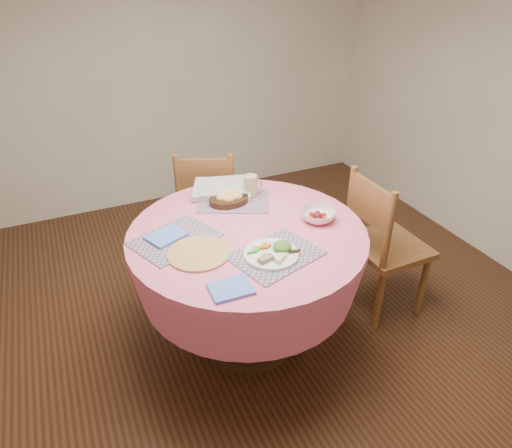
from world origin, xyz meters
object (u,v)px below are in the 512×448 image
(chair_right, at_px, (382,242))
(latte_mug, at_px, (251,186))
(chair_back, at_px, (208,206))
(dinner_plate, at_px, (273,253))
(bread_bowl, at_px, (228,197))
(dining_table, at_px, (248,262))
(fruit_bowl, at_px, (318,215))
(wicker_trivet, at_px, (199,253))

(chair_right, height_order, latte_mug, chair_right)
(chair_right, height_order, chair_back, chair_right)
(dinner_plate, bearing_deg, bread_bowl, 89.79)
(dining_table, height_order, bread_bowl, bread_bowl)
(dinner_plate, bearing_deg, latte_mug, 75.76)
(chair_back, height_order, latte_mug, chair_back)
(chair_right, bearing_deg, fruit_bowl, 88.34)
(latte_mug, xyz_separation_m, fruit_bowl, (0.21, -0.40, -0.04))
(dining_table, bearing_deg, wicker_trivet, -161.59)
(latte_mug, relative_size, fruit_bowl, 0.54)
(dinner_plate, xyz_separation_m, latte_mug, (0.15, 0.60, 0.05))
(bread_bowl, relative_size, fruit_bowl, 0.96)
(dining_table, bearing_deg, latte_mug, 63.20)
(wicker_trivet, bearing_deg, latte_mug, 43.38)
(wicker_trivet, bearing_deg, chair_right, 1.81)
(latte_mug, bearing_deg, chair_back, 103.56)
(dining_table, distance_m, dinner_plate, 0.34)
(dining_table, relative_size, chair_back, 1.37)
(chair_back, distance_m, fruit_bowl, 0.99)
(bread_bowl, height_order, fruit_bowl, bread_bowl)
(bread_bowl, bearing_deg, wicker_trivet, -127.07)
(fruit_bowl, bearing_deg, chair_back, 110.60)
(dinner_plate, xyz_separation_m, fruit_bowl, (0.37, 0.21, 0.01))
(wicker_trivet, height_order, bread_bowl, bread_bowl)
(dining_table, relative_size, dinner_plate, 4.77)
(dinner_plate, bearing_deg, dining_table, 94.45)
(dinner_plate, height_order, fruit_bowl, same)
(chair_back, xyz_separation_m, bread_bowl, (-0.03, -0.51, 0.32))
(dining_table, xyz_separation_m, dinner_plate, (0.02, -0.26, 0.22))
(wicker_trivet, height_order, fruit_bowl, fruit_bowl)
(dinner_plate, bearing_deg, wicker_trivet, 152.56)
(bread_bowl, bearing_deg, latte_mug, 8.71)
(chair_right, distance_m, bread_bowl, 0.96)
(fruit_bowl, bearing_deg, latte_mug, 118.39)
(chair_right, bearing_deg, dinner_plate, 102.81)
(chair_back, height_order, fruit_bowl, chair_back)
(dining_table, distance_m, fruit_bowl, 0.45)
(dining_table, height_order, chair_right, chair_right)
(fruit_bowl, bearing_deg, dinner_plate, -150.54)
(chair_back, height_order, wicker_trivet, chair_back)
(latte_mug, bearing_deg, dinner_plate, -104.24)
(chair_right, xyz_separation_m, wicker_trivet, (-1.15, -0.04, 0.27))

